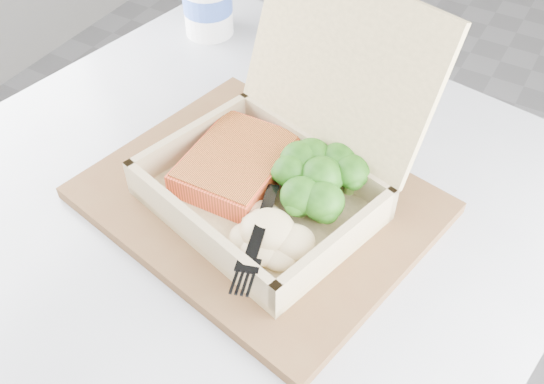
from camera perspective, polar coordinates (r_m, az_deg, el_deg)
The scene contains 9 objects.
cafe_table at distance 0.87m, azimuth -2.99°, elevation -8.35°, with size 0.86×0.86×0.71m.
serving_tray at distance 0.71m, azimuth -1.25°, elevation -0.79°, with size 0.38×0.30×0.02m, color brown.
takeout_container at distance 0.68m, azimuth 1.30°, elevation 3.78°, with size 0.30×0.31×0.22m.
salmon_fillet at distance 0.71m, azimuth -3.32°, elevation 2.65°, with size 0.11×0.14×0.03m, color #FF5031.
broccoli_pile at distance 0.68m, azimuth 4.60°, elevation 0.88°, with size 0.12×0.12×0.04m, color #317E1C, non-canonical shape.
mashed_potatoes at distance 0.64m, azimuth -0.44°, elevation -3.55°, with size 0.09×0.08×0.03m, color beige.
plastic_fork at distance 0.64m, azimuth -0.47°, elevation -1.21°, with size 0.07×0.16×0.02m.
paper_cup at distance 1.00m, azimuth -6.09°, elevation 17.34°, with size 0.08×0.08×0.10m.
receipt at distance 0.84m, azimuth 5.92°, elevation 6.69°, with size 0.07×0.13×0.00m, color white.
Camera 1 is at (-0.33, -0.80, 1.24)m, focal length 40.00 mm.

